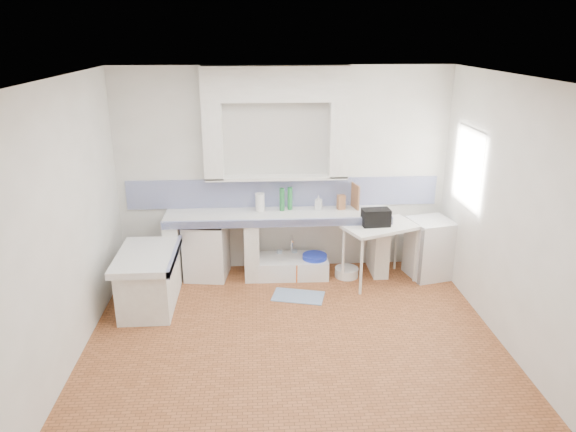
{
  "coord_description": "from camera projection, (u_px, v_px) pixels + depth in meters",
  "views": [
    {
      "loc": [
        -0.38,
        -5.01,
        3.2
      ],
      "look_at": [
        0.0,
        1.0,
        1.1
      ],
      "focal_mm": 33.06,
      "sensor_mm": 36.0,
      "label": 1
    }
  ],
  "objects": [
    {
      "name": "green_bottle_a",
      "position": [
        282.0,
        200.0,
        7.15
      ],
      "size": [
        0.09,
        0.09,
        0.31
      ],
      "primitive_type": "cylinder",
      "rotation": [
        0.0,
        0.0,
        0.3
      ],
      "color": "#227035",
      "rests_on": "counter_slab"
    },
    {
      "name": "sink",
      "position": [
        293.0,
        267.0,
        7.34
      ],
      "size": [
        0.96,
        0.53,
        0.23
      ],
      "primitive_type": "cube",
      "rotation": [
        0.0,
        0.0,
        -0.02
      ],
      "color": "white",
      "rests_on": "ground"
    },
    {
      "name": "green_bottle_b",
      "position": [
        290.0,
        199.0,
        7.2
      ],
      "size": [
        0.07,
        0.07,
        0.31
      ],
      "primitive_type": "cylinder",
      "rotation": [
        0.0,
        0.0,
        0.1
      ],
      "color": "#227035",
      "rests_on": "counter_slab"
    },
    {
      "name": "peninsula_base",
      "position": [
        149.0,
        283.0,
        6.44
      ],
      "size": [
        0.6,
        1.0,
        0.62
      ],
      "primitive_type": "cube",
      "color": "white",
      "rests_on": "ground"
    },
    {
      "name": "window_frame",
      "position": [
        482.0,
        168.0,
        6.55
      ],
      "size": [
        0.35,
        0.86,
        1.06
      ],
      "primitive_type": "cube",
      "color": "#382512",
      "rests_on": "ground"
    },
    {
      "name": "wall_back",
      "position": [
        283.0,
        171.0,
        7.22
      ],
      "size": [
        4.5,
        0.0,
        4.5
      ],
      "primitive_type": "plane",
      "rotation": [
        1.57,
        0.0,
        0.0
      ],
      "color": "white",
      "rests_on": "ground"
    },
    {
      "name": "cutting_board",
      "position": [
        355.0,
        196.0,
        7.25
      ],
      "size": [
        0.08,
        0.25,
        0.34
      ],
      "primitive_type": "cube",
      "rotation": [
        0.0,
        0.0,
        0.22
      ],
      "color": "#955F3B",
      "rests_on": "counter_slab"
    },
    {
      "name": "side_table",
      "position": [
        380.0,
        253.0,
        7.07
      ],
      "size": [
        1.1,
        0.86,
        0.04
      ],
      "primitive_type": "cube",
      "rotation": [
        0.0,
        0.0,
        0.39
      ],
      "color": "white",
      "rests_on": "ground"
    },
    {
      "name": "counter_lip",
      "position": [
        278.0,
        223.0,
        6.85
      ],
      "size": [
        3.0,
        0.04,
        0.1
      ],
      "primitive_type": "cube",
      "color": "navy",
      "rests_on": "ground"
    },
    {
      "name": "alcove_mass",
      "position": [
        276.0,
        84.0,
        6.71
      ],
      "size": [
        1.9,
        0.25,
        0.45
      ],
      "primitive_type": "cube",
      "color": "white",
      "rests_on": "ground"
    },
    {
      "name": "bucket_blue",
      "position": [
        314.0,
        265.0,
        7.3
      ],
      "size": [
        0.44,
        0.44,
        0.31
      ],
      "primitive_type": "cylinder",
      "rotation": [
        0.0,
        0.0,
        0.38
      ],
      "color": "#1C33CC",
      "rests_on": "ground"
    },
    {
      "name": "peninsula_top",
      "position": [
        147.0,
        256.0,
        6.33
      ],
      "size": [
        0.7,
        1.1,
        0.08
      ],
      "primitive_type": "cube",
      "color": "white",
      "rests_on": "ground"
    },
    {
      "name": "backsplash",
      "position": [
        283.0,
        193.0,
        7.31
      ],
      "size": [
        4.27,
        0.03,
        0.4
      ],
      "primitive_type": "cube",
      "color": "navy",
      "rests_on": "ground"
    },
    {
      "name": "floor",
      "position": [
        294.0,
        341.0,
        5.8
      ],
      "size": [
        4.5,
        4.5,
        0.0
      ],
      "primitive_type": "plane",
      "color": "#9E5931",
      "rests_on": "ground"
    },
    {
      "name": "wall_left",
      "position": [
        66.0,
        225.0,
        5.2
      ],
      "size": [
        0.0,
        4.5,
        4.5
      ],
      "primitive_type": "plane",
      "rotation": [
        1.57,
        0.0,
        1.57
      ],
      "color": "white",
      "rests_on": "ground"
    },
    {
      "name": "stove",
      "position": [
        207.0,
        250.0,
        7.22
      ],
      "size": [
        0.61,
        0.6,
        0.77
      ],
      "primitive_type": "cube",
      "rotation": [
        0.0,
        0.0,
        -0.14
      ],
      "color": "white",
      "rests_on": "ground"
    },
    {
      "name": "knife_block",
      "position": [
        341.0,
        202.0,
        7.22
      ],
      "size": [
        0.12,
        0.1,
        0.2
      ],
      "primitive_type": "cube",
      "rotation": [
        0.0,
        0.0,
        0.28
      ],
      "color": "#955F3B",
      "rests_on": "counter_slab"
    },
    {
      "name": "wall_front",
      "position": [
        317.0,
        324.0,
        3.45
      ],
      "size": [
        4.5,
        0.0,
        4.5
      ],
      "primitive_type": "plane",
      "rotation": [
        -1.57,
        0.0,
        0.0
      ],
      "color": "white",
      "rests_on": "ground"
    },
    {
      "name": "lace_valance",
      "position": [
        475.0,
        138.0,
        6.42
      ],
      "size": [
        0.01,
        0.84,
        0.24
      ],
      "primitive_type": "cube",
      "color": "white",
      "rests_on": "ground"
    },
    {
      "name": "soap_bottle",
      "position": [
        318.0,
        202.0,
        7.22
      ],
      "size": [
        0.11,
        0.11,
        0.2
      ],
      "primitive_type": "imported",
      "rotation": [
        0.0,
        0.0,
        -0.25
      ],
      "color": "white",
      "rests_on": "counter_slab"
    },
    {
      "name": "rug",
      "position": [
        298.0,
        296.0,
        6.76
      ],
      "size": [
        0.72,
        0.52,
        0.01
      ],
      "primitive_type": "cube",
      "rotation": [
        0.0,
        0.0,
        -0.25
      ],
      "color": "#2C5797",
      "rests_on": "ground"
    },
    {
      "name": "counter_pier_mid",
      "position": [
        252.0,
        247.0,
        7.24
      ],
      "size": [
        0.2,
        0.55,
        0.82
      ],
      "primitive_type": "cube",
      "color": "white",
      "rests_on": "ground"
    },
    {
      "name": "water_bottle_b",
      "position": [
        294.0,
        260.0,
        7.5
      ],
      "size": [
        0.09,
        0.09,
        0.29
      ],
      "primitive_type": "cylinder",
      "rotation": [
        0.0,
        0.0,
        -0.1
      ],
      "color": "silver",
      "rests_on": "ground"
    },
    {
      "name": "counter_pier_right",
      "position": [
        378.0,
        244.0,
        7.34
      ],
      "size": [
        0.2,
        0.55,
        0.82
      ],
      "primitive_type": "cube",
      "color": "white",
      "rests_on": "ground"
    },
    {
      "name": "counter_slab",
      "position": [
        277.0,
        216.0,
        7.11
      ],
      "size": [
        3.0,
        0.6,
        0.08
      ],
      "primitive_type": "cube",
      "color": "white",
      "rests_on": "ground"
    },
    {
      "name": "bucket_orange",
      "position": [
        296.0,
        270.0,
        7.23
      ],
      "size": [
        0.33,
        0.33,
        0.26
      ],
      "primitive_type": "cylinder",
      "rotation": [
        0.0,
        0.0,
        0.22
      ],
      "color": "#D04700",
      "rests_on": "ground"
    },
    {
      "name": "bucket_red",
      "position": [
        278.0,
        265.0,
        7.37
      ],
      "size": [
        0.27,
        0.27,
        0.25
      ],
      "primitive_type": "cylinder",
      "rotation": [
        0.0,
        0.0,
        -0.01
      ],
      "color": "#AA0B03",
      "rests_on": "ground"
    },
    {
      "name": "counter_pier_left",
      "position": [
        174.0,
        249.0,
        7.18
      ],
      "size": [
        0.2,
        0.55,
        0.82
      ],
      "primitive_type": "cube",
      "color": "white",
      "rests_on": "ground"
    },
    {
      "name": "black_bag",
      "position": [
        376.0,
        217.0,
        6.89
      ],
      "size": [
        0.37,
        0.23,
        0.22
      ],
      "primitive_type": "cube",
      "rotation": [
        0.0,
        0.0,
        0.07
      ],
      "color": "black",
      "rests_on": "side_table"
    },
    {
      "name": "peninsula_lip",
      "position": [
        175.0,
        256.0,
        6.35
      ],
      "size": [
        0.04,
        1.1,
        0.1
      ],
      "primitive_type": "cube",
      "color": "navy",
      "rests_on": "ground"
    },
    {
      "name": "fridge",
      "position": [
        430.0,
        248.0,
        7.23
      ],
      "size": [
        0.63,
        0.63,
        0.81
      ],
      "primitive_type": "cube",
      "rotation": [
        0.0,
        0.0,
        0.23
      ],
      "color": "white",
      "rests_on": "ground"
    },
    {
      "name": "wall_right",
      "position": [
        511.0,
        216.0,
        5.47
      ],
      "size": [
        0.0,
        4.5,
        4.5
      ],
      "primitive_type": "plane",
      "rotation": [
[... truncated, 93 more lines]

